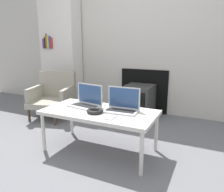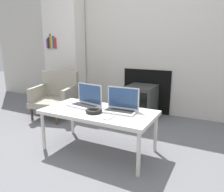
# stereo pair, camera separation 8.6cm
# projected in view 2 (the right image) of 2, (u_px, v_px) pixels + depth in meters

# --- Properties ---
(ground_plane) EXTENTS (14.00, 14.00, 0.00)m
(ground_plane) POSITION_uv_depth(u_px,v_px,m) (82.00, 165.00, 2.05)
(ground_plane) COLOR slate
(wall_back) EXTENTS (7.00, 0.08, 2.60)m
(wall_back) POSITION_uv_depth(u_px,v_px,m) (149.00, 32.00, 3.39)
(wall_back) COLOR beige
(wall_back) RESTS_ON ground_plane
(table) EXTENTS (1.15, 0.58, 0.44)m
(table) POSITION_uv_depth(u_px,v_px,m) (99.00, 114.00, 2.24)
(table) COLOR silver
(table) RESTS_ON ground_plane
(laptop_left) EXTENTS (0.37, 0.26, 0.24)m
(laptop_left) POSITION_uv_depth(u_px,v_px,m) (86.00, 101.00, 2.39)
(laptop_left) COLOR silver
(laptop_left) RESTS_ON table
(laptop_right) EXTENTS (0.35, 0.22, 0.24)m
(laptop_right) POSITION_uv_depth(u_px,v_px,m) (121.00, 106.00, 2.20)
(laptop_right) COLOR silver
(laptop_right) RESTS_ON table
(headphones) EXTENTS (0.17, 0.17, 0.04)m
(headphones) POSITION_uv_depth(u_px,v_px,m) (94.00, 111.00, 2.16)
(headphones) COLOR black
(headphones) RESTS_ON table
(phone) EXTENTS (0.07, 0.14, 0.01)m
(phone) POSITION_uv_depth(u_px,v_px,m) (109.00, 117.00, 2.01)
(phone) COLOR silver
(phone) RESTS_ON table
(tv) EXTENTS (0.42, 0.49, 0.48)m
(tv) POSITION_uv_depth(u_px,v_px,m) (141.00, 101.00, 3.38)
(tv) COLOR #383838
(tv) RESTS_ON ground_plane
(armchair) EXTENTS (0.72, 0.73, 0.68)m
(armchair) POSITION_uv_depth(u_px,v_px,m) (57.00, 93.00, 3.40)
(armchair) COLOR gray
(armchair) RESTS_ON ground_plane
(bookshelf) EXTENTS (0.71, 0.32, 1.87)m
(bookshelf) POSITION_uv_depth(u_px,v_px,m) (65.00, 54.00, 3.98)
(bookshelf) COLOR silver
(bookshelf) RESTS_ON ground_plane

